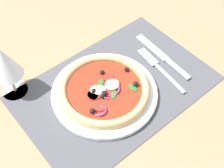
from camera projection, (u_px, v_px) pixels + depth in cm
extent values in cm
cube|color=#9E7A56|center=(115.00, 91.00, 79.46)|extent=(190.00, 140.00, 2.40)
cube|color=#4C4C51|center=(115.00, 88.00, 78.36)|extent=(47.86, 31.61, 0.40)
cylinder|color=white|center=(104.00, 93.00, 76.40)|extent=(25.99, 25.99, 1.07)
cylinder|color=tan|center=(104.00, 90.00, 75.59)|extent=(21.88, 21.88, 1.00)
torus|color=tan|center=(104.00, 88.00, 74.92)|extent=(21.93, 21.93, 1.80)
cylinder|color=#A82D19|center=(104.00, 89.00, 75.08)|extent=(17.94, 17.94, 0.30)
ellipsoid|color=beige|center=(112.00, 84.00, 75.00)|extent=(3.68, 3.31, 1.10)
ellipsoid|color=beige|center=(99.00, 89.00, 74.19)|extent=(3.12, 2.80, 0.93)
ellipsoid|color=beige|center=(95.00, 89.00, 74.27)|extent=(2.74, 2.46, 0.82)
sphere|color=black|center=(94.00, 91.00, 73.71)|extent=(1.19, 1.19, 1.19)
sphere|color=black|center=(92.00, 111.00, 70.14)|extent=(1.28, 1.28, 1.28)
sphere|color=black|center=(136.00, 84.00, 74.95)|extent=(1.30, 1.30, 1.30)
sphere|color=black|center=(103.00, 96.00, 72.82)|extent=(1.03, 1.03, 1.03)
sphere|color=black|center=(104.00, 93.00, 73.14)|extent=(1.38, 1.38, 1.38)
sphere|color=black|center=(127.00, 69.00, 77.95)|extent=(1.17, 1.17, 1.17)
sphere|color=black|center=(102.00, 72.00, 77.36)|extent=(1.16, 1.16, 1.16)
torus|color=#8E3D75|center=(113.00, 89.00, 74.44)|extent=(3.57, 3.53, 1.26)
torus|color=#8E3D75|center=(107.00, 94.00, 73.64)|extent=(3.33, 3.21, 1.65)
torus|color=#8E3D75|center=(100.00, 111.00, 70.66)|extent=(3.14, 3.09, 1.29)
cylinder|color=#A3281E|center=(91.00, 94.00, 73.65)|extent=(2.82, 2.82, 0.30)
cylinder|color=#A3281E|center=(108.00, 77.00, 76.92)|extent=(2.75, 2.75, 0.30)
cylinder|color=#A3281E|center=(94.00, 94.00, 73.77)|extent=(3.31, 3.31, 0.30)
cylinder|color=#A3281E|center=(109.00, 93.00, 73.98)|extent=(2.58, 2.58, 0.30)
cylinder|color=#A3281E|center=(100.00, 107.00, 71.35)|extent=(2.41, 2.41, 0.30)
ellipsoid|color=#2D6B28|center=(101.00, 84.00, 75.59)|extent=(3.13, 2.60, 0.30)
ellipsoid|color=#2D6B28|center=(133.00, 87.00, 74.87)|extent=(1.63, 2.91, 0.30)
ellipsoid|color=#2D6B28|center=(114.00, 94.00, 73.66)|extent=(3.04, 2.89, 0.30)
cube|color=#B2B5BA|center=(170.00, 78.00, 79.68)|extent=(2.12, 11.19, 0.44)
cube|color=#B2B5BA|center=(153.00, 62.00, 83.22)|extent=(2.46, 2.75, 0.44)
cube|color=#B2B5BA|center=(148.00, 53.00, 85.30)|extent=(0.79, 4.33, 0.44)
cube|color=#B2B5BA|center=(146.00, 54.00, 85.09)|extent=(0.79, 4.33, 0.44)
cube|color=#B2B5BA|center=(144.00, 55.00, 84.89)|extent=(0.79, 4.33, 0.44)
cube|color=#B2B5BA|center=(143.00, 56.00, 84.68)|extent=(0.79, 4.33, 0.44)
cube|color=#B2B5BA|center=(178.00, 69.00, 81.58)|extent=(1.72, 8.45, 0.62)
cube|color=#B2B5BA|center=(152.00, 47.00, 86.62)|extent=(2.58, 11.69, 0.44)
cylinder|color=silver|center=(15.00, 90.00, 77.84)|extent=(6.40, 6.40, 0.40)
cylinder|color=silver|center=(12.00, 82.00, 75.33)|extent=(0.80, 0.80, 6.00)
cone|color=silver|center=(4.00, 62.00, 69.65)|extent=(7.20, 7.20, 8.50)
cone|color=#D1336B|center=(5.00, 65.00, 70.59)|extent=(4.76, 4.76, 5.31)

